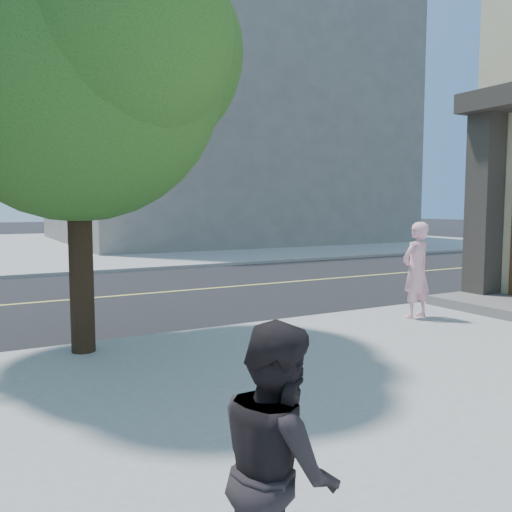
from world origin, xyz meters
TOP-DOWN VIEW (x-y plane):
  - sidewalk_ne at (13.50, 21.50)m, footprint 29.00×25.00m
  - filler_ne at (14.00, 22.00)m, footprint 18.00×16.00m
  - man_on_phone at (7.21, -1.08)m, footprint 0.67×0.48m
  - pedestrian at (1.41, -5.86)m, footprint 0.71×0.82m
  - street_tree at (1.63, -0.49)m, footprint 4.92×4.48m

SIDE VIEW (x-z plane):
  - sidewalk_ne at x=13.50m, z-range 0.00..0.12m
  - pedestrian at x=1.41m, z-range 0.12..1.58m
  - man_on_phone at x=7.21m, z-range 0.12..1.84m
  - street_tree at x=1.63m, z-range 1.07..7.61m
  - filler_ne at x=14.00m, z-range 0.12..14.12m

